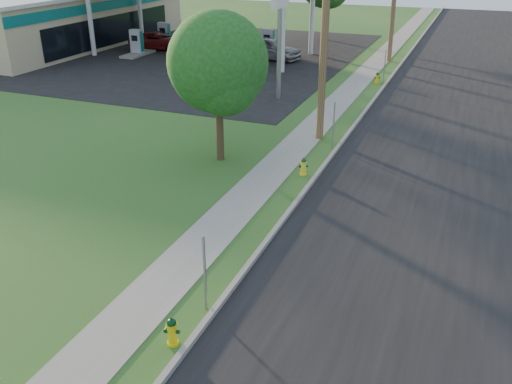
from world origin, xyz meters
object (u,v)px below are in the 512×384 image
utility_pole_mid (325,23)px  hydrant_near (172,331)px  car_silver (270,48)px  tree_verge (219,67)px  hydrant_far (377,78)px  fuel_pump_ne (247,54)px  hydrant_mid (303,166)px  car_red (160,41)px  fuel_pump_sw (164,37)px  fuel_pump_nw (137,46)px  fuel_pump_se (268,45)px

utility_pole_mid → hydrant_near: size_ratio=13.92×
utility_pole_mid → car_silver: utility_pole_mid is taller
tree_verge → hydrant_far: 15.64m
fuel_pump_ne → hydrant_far: fuel_pump_ne is taller
hydrant_mid → hydrant_far: size_ratio=0.98×
utility_pole_mid → car_red: (-17.61, 15.80, -4.28)m
tree_verge → hydrant_mid: 4.84m
fuel_pump_sw → car_red: fuel_pump_sw is taller
fuel_pump_nw → car_red: bearing=84.0°
fuel_pump_se → fuel_pump_nw: bearing=-156.0°
car_silver → fuel_pump_sw: bearing=92.7°
fuel_pump_sw → car_red: (0.29, -1.20, -0.05)m
hydrant_far → hydrant_mid: bearing=-89.8°
utility_pole_mid → hydrant_mid: (0.56, -4.17, -4.61)m
fuel_pump_nw → hydrant_mid: bearing=-42.9°
fuel_pump_sw → fuel_pump_se: size_ratio=1.00×
fuel_pump_ne → fuel_pump_se: (0.00, 4.00, 0.00)m
fuel_pump_ne → fuel_pump_sw: size_ratio=1.00×
hydrant_mid → car_red: size_ratio=0.14×
fuel_pump_ne → fuel_pump_se: 4.00m
tree_verge → hydrant_near: bearing=-70.5°
fuel_pump_nw → fuel_pump_ne: 9.00m
hydrant_mid → car_red: 27.00m
utility_pole_mid → hydrant_near: (0.73, -14.18, -4.61)m
fuel_pump_ne → car_silver: bearing=71.3°
fuel_pump_nw → fuel_pump_sw: 4.00m
fuel_pump_ne → car_red: fuel_pump_ne is taller
hydrant_near → fuel_pump_se: bearing=107.2°
tree_verge → car_silver: 20.21m
hydrant_far → car_silver: size_ratio=0.15×
tree_verge → car_silver: (-5.21, 19.31, -2.91)m
car_red → car_silver: (9.50, -0.45, 0.13)m
tree_verge → car_red: bearing=126.7°
fuel_pump_sw → tree_verge: size_ratio=0.55×
car_red → car_silver: 9.52m
hydrant_near → car_silver: size_ratio=0.15×
hydrant_far → car_silver: 9.70m
utility_pole_mid → hydrant_near: bearing=-87.1°
fuel_pump_sw → fuel_pump_se: (9.00, 0.00, 0.00)m
fuel_pump_nw → hydrant_mid: size_ratio=4.61×
fuel_pump_sw → hydrant_near: (18.63, -31.18, -0.38)m
hydrant_far → car_red: car_red is taller
fuel_pump_ne → hydrant_mid: size_ratio=4.61×
fuel_pump_sw → car_silver: fuel_pump_sw is taller
utility_pole_mid → car_red: 24.04m
tree_verge → hydrant_far: (3.41, 14.89, -3.36)m
hydrant_mid → car_silver: size_ratio=0.15×
car_red → fuel_pump_ne: bearing=-114.2°
utility_pole_mid → hydrant_mid: bearing=-82.3°
fuel_pump_ne → hydrant_near: size_ratio=4.55×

